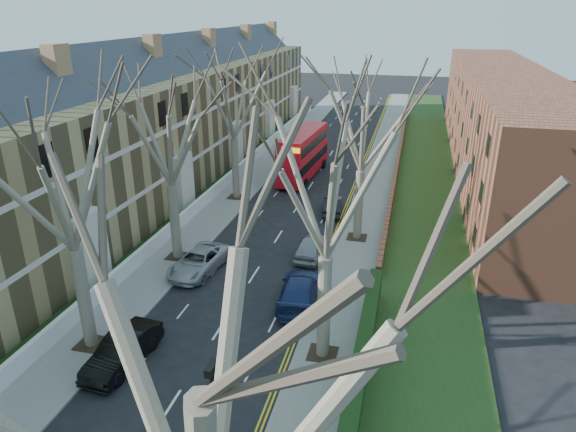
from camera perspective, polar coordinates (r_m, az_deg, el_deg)
The scene contains 18 objects.
pavement_left at distance 55.79m, azimuth -2.29°, elevation 5.88°, with size 3.00×102.00×0.12m, color slate.
pavement_right at distance 53.82m, azimuth 10.13°, elevation 4.92°, with size 3.00×102.00×0.12m, color slate.
terrace_left at distance 50.00m, azimuth -13.57°, elevation 9.81°, with size 9.70×78.00×13.60m.
flats_right at distance 57.05m, azimuth 22.50°, elevation 9.68°, with size 13.97×54.00×10.00m.
front_wall_left at distance 48.88m, azimuth -6.76°, elevation 4.02°, with size 0.30×78.00×1.00m.
grass_verge_right at distance 53.73m, azimuth 14.93°, elevation 4.58°, with size 6.00×102.00×0.06m.
tree_left_mid at distance 24.35m, azimuth -24.00°, elevation 5.43°, with size 10.50×10.50×14.71m.
tree_left_far at distance 32.63m, azimuth -13.42°, elevation 10.06°, with size 10.15×10.15×14.22m.
tree_left_dist at distance 43.42m, azimuth -6.23°, elevation 13.88°, with size 10.50×10.50×14.71m.
tree_right_near at distance 9.34m, azimuth -10.90°, elevation -17.97°, with size 10.85×10.85×15.20m.
tree_right_mid at distance 21.57m, azimuth 4.50°, elevation 5.32°, with size 10.50×10.50×14.71m.
tree_right_far at distance 35.15m, azimuth 8.43°, elevation 11.27°, with size 10.15×10.15×14.22m.
double_decker_bus at distance 50.96m, azimuth 1.71°, elevation 6.77°, with size 3.27×10.75×4.45m.
car_left_mid at distance 26.21m, azimuth -17.90°, elevation -14.02°, with size 1.63×4.68×1.54m, color black.
car_left_far at distance 33.39m, azimuth -9.89°, elevation -4.99°, with size 2.35×5.10×1.42m, color #A2A3A8.
car_right_near at distance 29.58m, azimuth 1.31°, elevation -8.26°, with size 2.21×5.45×1.58m, color navy.
car_right_mid at distance 34.82m, azimuth 2.64°, elevation -3.40°, with size 1.74×4.32×1.47m, color gray.
car_right_far at distance 42.21m, azimuth 4.95°, elevation 1.20°, with size 1.45×4.16×1.37m, color black.
Camera 1 is at (9.01, -12.37, 15.83)m, focal length 32.00 mm.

